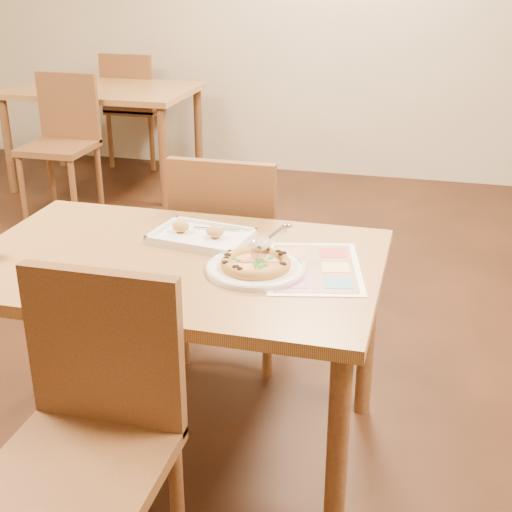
% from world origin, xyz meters
% --- Properties ---
extents(room, '(7.00, 7.00, 7.00)m').
position_xyz_m(room, '(0.00, 0.00, 1.35)').
color(room, '#351A0E').
rests_on(room, ground).
extents(dining_table, '(1.30, 0.85, 0.72)m').
position_xyz_m(dining_table, '(0.00, 0.00, 0.63)').
color(dining_table, '#A77F43').
rests_on(dining_table, ground).
extents(chair_near, '(0.42, 0.42, 0.47)m').
position_xyz_m(chair_near, '(0.00, -0.60, 0.57)').
color(chair_near, brown).
rests_on(chair_near, ground).
extents(chair_far, '(0.42, 0.42, 0.47)m').
position_xyz_m(chair_far, '(-0.00, 0.60, 0.57)').
color(chair_far, brown).
rests_on(chair_far, ground).
extents(bg_table, '(1.30, 0.85, 0.72)m').
position_xyz_m(bg_table, '(-1.60, 2.80, 0.63)').
color(bg_table, '#A77F43').
rests_on(bg_table, ground).
extents(bg_chair_near, '(0.42, 0.42, 0.47)m').
position_xyz_m(bg_chair_near, '(-1.60, 2.20, 0.57)').
color(bg_chair_near, brown).
rests_on(bg_chair_near, ground).
extents(bg_chair_far, '(0.42, 0.42, 0.47)m').
position_xyz_m(bg_chair_far, '(-1.60, 3.30, 0.57)').
color(bg_chair_far, brown).
rests_on(bg_chair_far, ground).
extents(plate, '(0.32, 0.32, 0.02)m').
position_xyz_m(plate, '(0.28, -0.03, 0.73)').
color(plate, white).
rests_on(plate, dining_table).
extents(pizza, '(0.21, 0.21, 0.03)m').
position_xyz_m(pizza, '(0.28, -0.03, 0.75)').
color(pizza, '#BD7D40').
rests_on(pizza, plate).
extents(pizza_cutter, '(0.09, 0.14, 0.09)m').
position_xyz_m(pizza_cutter, '(0.31, 0.01, 0.81)').
color(pizza_cutter, silver).
rests_on(pizza_cutter, pizza).
extents(appetizer_tray, '(0.35, 0.27, 0.06)m').
position_xyz_m(appetizer_tray, '(0.03, 0.16, 0.73)').
color(appetizer_tray, white).
rests_on(appetizer_tray, dining_table).
extents(menu, '(0.36, 0.45, 0.00)m').
position_xyz_m(menu, '(0.44, 0.03, 0.72)').
color(menu, white).
rests_on(menu, dining_table).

